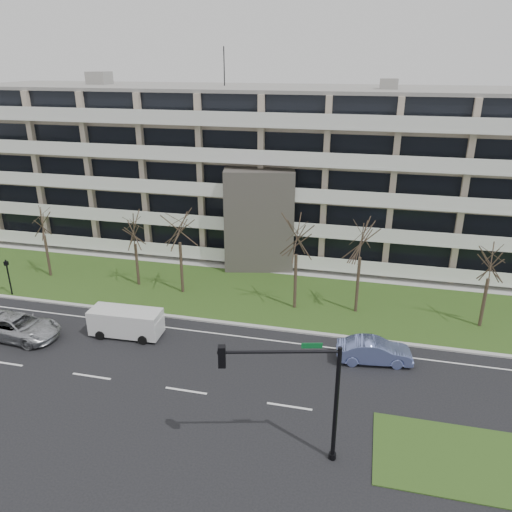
% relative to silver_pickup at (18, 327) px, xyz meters
% --- Properties ---
extents(ground, '(160.00, 160.00, 0.00)m').
position_rel_silver_pickup_xyz_m(ground, '(13.14, -2.95, -0.80)').
color(ground, black).
rests_on(ground, ground).
extents(grass_verge, '(90.00, 10.00, 0.06)m').
position_rel_silver_pickup_xyz_m(grass_verge, '(13.14, 10.05, -0.77)').
color(grass_verge, '#34521B').
rests_on(grass_verge, ground).
extents(curb, '(90.00, 0.35, 0.12)m').
position_rel_silver_pickup_xyz_m(curb, '(13.14, 5.05, -0.74)').
color(curb, '#B2B2AD').
rests_on(curb, ground).
extents(sidewalk, '(90.00, 2.00, 0.08)m').
position_rel_silver_pickup_xyz_m(sidewalk, '(13.14, 15.55, -0.76)').
color(sidewalk, '#B2B2AD').
rests_on(sidewalk, ground).
extents(grass_median, '(7.00, 5.00, 0.06)m').
position_rel_silver_pickup_xyz_m(grass_median, '(27.14, -4.95, -0.77)').
color(grass_median, '#34521B').
rests_on(grass_median, ground).
extents(lane_edge_line, '(90.00, 0.12, 0.01)m').
position_rel_silver_pickup_xyz_m(lane_edge_line, '(13.14, 3.55, -0.80)').
color(lane_edge_line, white).
rests_on(lane_edge_line, ground).
extents(apartment_building, '(60.50, 15.10, 18.75)m').
position_rel_silver_pickup_xyz_m(apartment_building, '(13.13, 22.37, 6.81)').
color(apartment_building, '#BBA891').
rests_on(apartment_building, ground).
extents(silver_pickup, '(5.93, 3.00, 1.61)m').
position_rel_silver_pickup_xyz_m(silver_pickup, '(0.00, 0.00, 0.00)').
color(silver_pickup, '#B1B4B9').
rests_on(silver_pickup, ground).
extents(blue_sedan, '(4.79, 2.22, 1.52)m').
position_rel_silver_pickup_xyz_m(blue_sedan, '(23.52, 2.57, -0.04)').
color(blue_sedan, '#798AD2').
rests_on(blue_sedan, ground).
extents(white_van, '(4.93, 2.15, 1.89)m').
position_rel_silver_pickup_xyz_m(white_van, '(7.06, 1.97, 0.33)').
color(white_van, silver).
rests_on(white_van, ground).
extents(traffic_signal, '(5.35, 1.63, 6.35)m').
position_rel_silver_pickup_xyz_m(traffic_signal, '(20.03, -6.66, 3.31)').
color(traffic_signal, black).
rests_on(traffic_signal, ground).
extents(pedestrian_signal, '(0.30, 0.24, 3.05)m').
position_rel_silver_pickup_xyz_m(pedestrian_signal, '(-4.92, 5.55, 1.14)').
color(pedestrian_signal, black).
rests_on(pedestrian_signal, ground).
extents(tree_1, '(3.33, 3.33, 6.65)m').
position_rel_silver_pickup_xyz_m(tree_1, '(-4.19, 9.62, 4.36)').
color(tree_1, '#382B21').
rests_on(tree_1, ground).
extents(tree_2, '(3.25, 3.25, 6.50)m').
position_rel_silver_pickup_xyz_m(tree_2, '(4.14, 9.68, 4.24)').
color(tree_2, '#382B21').
rests_on(tree_2, ground).
extents(tree_3, '(3.85, 3.85, 7.69)m').
position_rel_silver_pickup_xyz_m(tree_3, '(8.25, 9.19, 5.18)').
color(tree_3, '#382B21').
rests_on(tree_3, ground).
extents(tree_4, '(3.89, 3.89, 7.77)m').
position_rel_silver_pickup_xyz_m(tree_4, '(17.53, 8.60, 5.24)').
color(tree_4, '#382B21').
rests_on(tree_4, ground).
extents(tree_5, '(3.92, 3.92, 7.85)m').
position_rel_silver_pickup_xyz_m(tree_5, '(22.09, 9.03, 5.30)').
color(tree_5, '#382B21').
rests_on(tree_5, ground).
extents(tree_6, '(3.30, 3.30, 6.59)m').
position_rel_silver_pickup_xyz_m(tree_6, '(30.77, 8.85, 4.32)').
color(tree_6, '#382B21').
rests_on(tree_6, ground).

